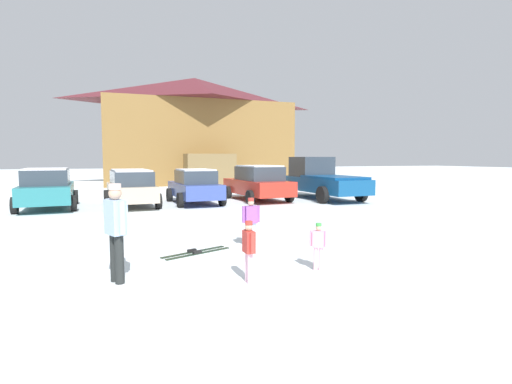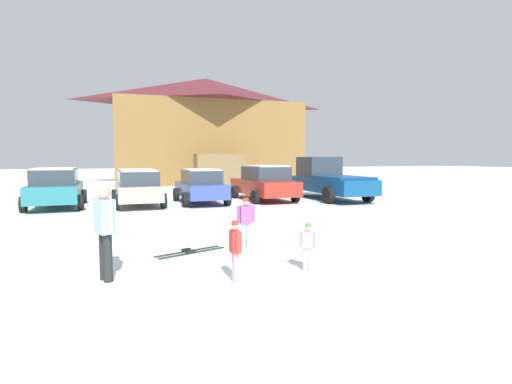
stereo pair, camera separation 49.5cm
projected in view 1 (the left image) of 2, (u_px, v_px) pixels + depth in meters
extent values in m
plane|color=silver|center=(390.00, 303.00, 5.76)|extent=(160.00, 160.00, 0.00)
cube|color=brown|center=(195.00, 144.00, 34.04)|extent=(14.79, 8.33, 6.60)
pyramid|color=#571E26|center=(195.00, 91.00, 33.67)|extent=(15.39, 8.93, 2.22)
cube|color=brown|center=(210.00, 170.00, 29.51)|extent=(3.60, 1.80, 2.40)
cube|color=#267279|center=(48.00, 193.00, 16.50)|extent=(2.08, 4.49, 0.69)
cube|color=#2D3842|center=(46.00, 177.00, 16.24)|extent=(1.76, 2.36, 0.61)
cube|color=white|center=(46.00, 169.00, 16.21)|extent=(1.64, 2.24, 0.06)
cylinder|color=black|center=(25.00, 199.00, 17.39)|extent=(0.25, 0.65, 0.64)
cylinder|color=black|center=(76.00, 197.00, 18.18)|extent=(0.25, 0.65, 0.64)
cylinder|color=black|center=(14.00, 206.00, 14.88)|extent=(0.25, 0.65, 0.64)
cylinder|color=black|center=(74.00, 203.00, 15.67)|extent=(0.25, 0.65, 0.64)
cube|color=tan|center=(131.00, 192.00, 17.27)|extent=(1.95, 4.51, 0.64)
cube|color=#2D3842|center=(131.00, 178.00, 17.14)|extent=(1.69, 3.44, 0.58)
cube|color=white|center=(131.00, 170.00, 17.11)|extent=(1.57, 3.26, 0.06)
cylinder|color=black|center=(107.00, 197.00, 18.19)|extent=(0.25, 0.65, 0.64)
cylinder|color=black|center=(149.00, 195.00, 18.93)|extent=(0.25, 0.65, 0.64)
cylinder|color=black|center=(110.00, 203.00, 15.67)|extent=(0.25, 0.65, 0.64)
cylinder|color=black|center=(158.00, 201.00, 16.41)|extent=(0.25, 0.65, 0.64)
cube|color=#344893|center=(195.00, 190.00, 18.33)|extent=(1.83, 4.25, 0.63)
cube|color=#2D3842|center=(195.00, 177.00, 18.08)|extent=(1.57, 2.23, 0.58)
cube|color=white|center=(195.00, 170.00, 18.05)|extent=(1.46, 2.12, 0.06)
cylinder|color=black|center=(169.00, 195.00, 19.21)|extent=(0.24, 0.65, 0.64)
cylinder|color=black|center=(207.00, 194.00, 19.90)|extent=(0.24, 0.65, 0.64)
cylinder|color=black|center=(180.00, 200.00, 16.80)|extent=(0.24, 0.65, 0.64)
cylinder|color=black|center=(222.00, 198.00, 17.50)|extent=(0.24, 0.65, 0.64)
cube|color=#B62A1E|center=(257.00, 187.00, 19.77)|extent=(2.22, 4.76, 0.69)
cube|color=#2D3842|center=(259.00, 173.00, 19.50)|extent=(1.84, 2.52, 0.66)
cube|color=white|center=(259.00, 166.00, 19.47)|extent=(1.71, 2.39, 0.06)
cylinder|color=black|center=(228.00, 192.00, 20.68)|extent=(0.27, 0.65, 0.64)
cylinder|color=black|center=(263.00, 191.00, 21.52)|extent=(0.27, 0.65, 0.64)
cylinder|color=black|center=(250.00, 197.00, 18.08)|extent=(0.27, 0.65, 0.64)
cylinder|color=black|center=(289.00, 195.00, 18.92)|extent=(0.27, 0.65, 0.64)
cube|color=navy|center=(323.00, 184.00, 20.30)|extent=(2.06, 5.91, 0.70)
cube|color=#2D3842|center=(311.00, 167.00, 21.32)|extent=(1.83, 1.91, 1.05)
cube|color=navy|center=(334.00, 177.00, 19.32)|extent=(2.01, 3.27, 0.12)
cylinder|color=black|center=(288.00, 189.00, 21.57)|extent=(0.28, 0.81, 0.80)
cylinder|color=black|center=(323.00, 188.00, 22.35)|extent=(0.28, 0.81, 0.80)
cylinder|color=black|center=(322.00, 195.00, 18.31)|extent=(0.28, 0.81, 0.80)
cylinder|color=black|center=(361.00, 193.00, 19.09)|extent=(0.28, 0.81, 0.80)
cylinder|color=#EBB7CD|center=(248.00, 267.00, 6.74)|extent=(0.09, 0.09, 0.51)
cylinder|color=#EBB7CD|center=(250.00, 268.00, 6.64)|extent=(0.09, 0.09, 0.51)
cube|color=red|center=(249.00, 242.00, 6.65)|extent=(0.16, 0.25, 0.36)
cylinder|color=red|center=(246.00, 239.00, 6.80)|extent=(0.07, 0.07, 0.35)
cylinder|color=red|center=(252.00, 243.00, 6.50)|extent=(0.07, 0.07, 0.35)
sphere|color=tan|center=(249.00, 227.00, 6.63)|extent=(0.13, 0.13, 0.13)
cylinder|color=red|center=(249.00, 223.00, 6.62)|extent=(0.13, 0.13, 0.06)
cylinder|color=#222625|center=(115.00, 257.00, 6.76)|extent=(0.15, 0.15, 0.82)
cylinder|color=#222625|center=(119.00, 259.00, 6.63)|extent=(0.15, 0.15, 0.82)
cube|color=#A1BEE5|center=(116.00, 217.00, 6.63)|extent=(0.38, 0.46, 0.58)
cylinder|color=#A1BEE5|center=(109.00, 215.00, 6.81)|extent=(0.11, 0.11, 0.55)
cylinder|color=#A1BEE5|center=(123.00, 218.00, 6.44)|extent=(0.11, 0.11, 0.55)
sphere|color=tan|center=(115.00, 193.00, 6.60)|extent=(0.21, 0.21, 0.21)
cylinder|color=beige|center=(115.00, 187.00, 6.59)|extent=(0.20, 0.20, 0.10)
cylinder|color=#E5ACC0|center=(316.00, 259.00, 7.43)|extent=(0.08, 0.08, 0.44)
cylinder|color=#E5ACC0|center=(321.00, 259.00, 7.40)|extent=(0.08, 0.08, 0.44)
cube|color=pink|center=(318.00, 239.00, 7.39)|extent=(0.25, 0.23, 0.31)
cylinder|color=pink|center=(311.00, 238.00, 7.42)|extent=(0.06, 0.06, 0.29)
cylinder|color=pink|center=(326.00, 239.00, 7.35)|extent=(0.06, 0.06, 0.29)
sphere|color=tan|center=(319.00, 228.00, 7.37)|extent=(0.11, 0.11, 0.11)
cylinder|color=green|center=(319.00, 225.00, 7.36)|extent=(0.11, 0.11, 0.05)
cylinder|color=#9DBBD0|center=(248.00, 235.00, 9.33)|extent=(0.10, 0.10, 0.57)
cylinder|color=#9DBBD0|center=(254.00, 235.00, 9.37)|extent=(0.10, 0.10, 0.57)
cube|color=#924DA6|center=(251.00, 215.00, 9.30)|extent=(0.28, 0.18, 0.40)
cylinder|color=#924DA6|center=(244.00, 214.00, 9.25)|extent=(0.08, 0.08, 0.38)
cylinder|color=#924DA6|center=(258.00, 214.00, 9.36)|extent=(0.08, 0.08, 0.38)
sphere|color=tan|center=(251.00, 203.00, 9.28)|extent=(0.15, 0.15, 0.15)
cylinder|color=red|center=(251.00, 199.00, 9.27)|extent=(0.14, 0.14, 0.07)
cube|color=#1D2C1F|center=(194.00, 252.00, 8.86)|extent=(1.55, 0.72, 0.02)
cube|color=black|center=(192.00, 250.00, 8.82)|extent=(0.22, 0.15, 0.06)
cube|color=#1D2C1F|center=(199.00, 253.00, 8.71)|extent=(1.55, 0.72, 0.02)
cube|color=black|center=(197.00, 252.00, 8.68)|extent=(0.22, 0.15, 0.06)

